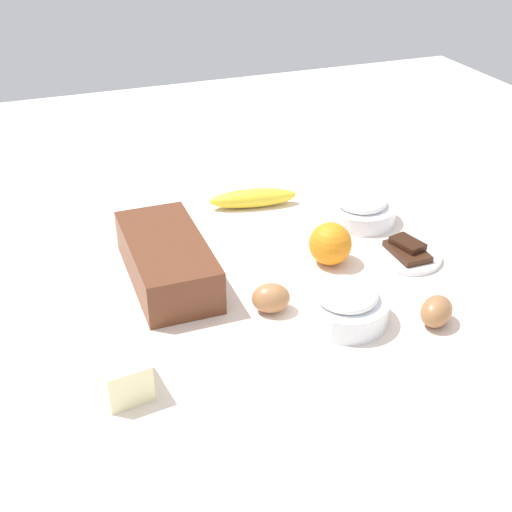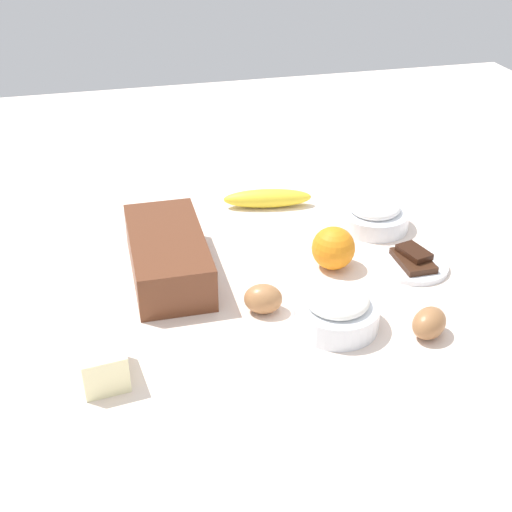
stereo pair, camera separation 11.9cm
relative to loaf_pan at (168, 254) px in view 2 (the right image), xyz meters
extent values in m
cube|color=beige|center=(-0.04, -0.15, -0.05)|extent=(2.40, 2.40, 0.02)
cube|color=brown|center=(0.00, 0.00, 0.00)|extent=(0.28, 0.13, 0.08)
cube|color=black|center=(0.00, 0.00, 0.00)|extent=(0.27, 0.12, 0.07)
cylinder|color=white|center=(-0.22, -0.24, -0.02)|extent=(0.14, 0.14, 0.04)
torus|color=white|center=(-0.22, -0.24, 0.00)|extent=(0.14, 0.14, 0.01)
ellipsoid|color=white|center=(-0.22, -0.24, 0.01)|extent=(0.10, 0.10, 0.04)
cylinder|color=white|center=(0.08, -0.43, -0.02)|extent=(0.14, 0.14, 0.04)
torus|color=white|center=(0.08, -0.43, -0.01)|extent=(0.14, 0.14, 0.01)
ellipsoid|color=white|center=(0.08, -0.43, 0.00)|extent=(0.10, 0.10, 0.04)
ellipsoid|color=yellow|center=(0.22, -0.24, -0.02)|extent=(0.08, 0.19, 0.04)
sphere|color=orange|center=(-0.05, -0.30, 0.00)|extent=(0.08, 0.08, 0.08)
cube|color=#F4EDB2|center=(-0.26, 0.13, -0.01)|extent=(0.10, 0.07, 0.06)
ellipsoid|color=#9D693F|center=(-0.28, -0.37, -0.02)|extent=(0.08, 0.08, 0.05)
ellipsoid|color=#AA7245|center=(-0.16, -0.14, -0.02)|extent=(0.07, 0.08, 0.05)
cylinder|color=white|center=(-0.09, -0.44, -0.04)|extent=(0.13, 0.13, 0.01)
cube|color=#381E11|center=(-0.09, -0.44, -0.03)|extent=(0.09, 0.06, 0.01)
cube|color=black|center=(-0.08, -0.44, -0.01)|extent=(0.07, 0.05, 0.01)
camera|label=1|loc=(-1.02, 0.22, 0.62)|focal=47.76mm
camera|label=2|loc=(-1.06, 0.10, 0.62)|focal=47.76mm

